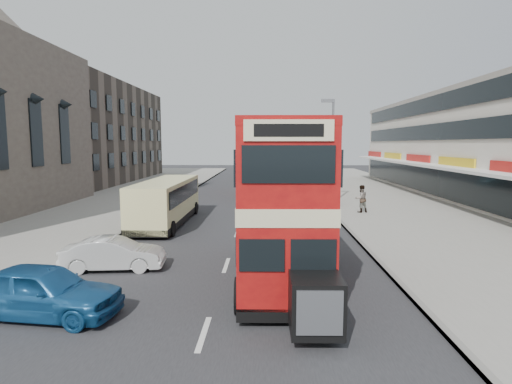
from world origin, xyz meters
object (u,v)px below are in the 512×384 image
(bus_main, at_px, (281,201))
(car_left_near, at_px, (42,291))
(bus_second, at_px, (274,164))
(car_right_b, at_px, (305,194))
(coach, at_px, (166,200))
(car_right_a, at_px, (305,197))
(street_lamp, at_px, (331,144))
(car_left_front, at_px, (114,254))
(cyclist, at_px, (295,197))
(car_right_c, at_px, (292,180))
(pedestrian_near, at_px, (361,199))

(bus_main, distance_m, car_left_near, 7.79)
(bus_second, height_order, car_right_b, bus_second)
(bus_second, xyz_separation_m, coach, (-6.72, -15.66, -1.44))
(car_right_a, xyz_separation_m, car_right_b, (0.27, 2.59, -0.09))
(coach, bearing_deg, bus_second, 67.01)
(street_lamp, height_order, car_left_front, street_lamp)
(street_lamp, bearing_deg, cyclist, -170.33)
(street_lamp, bearing_deg, car_right_b, 123.35)
(car_left_near, xyz_separation_m, car_right_b, (9.42, 23.65, -0.14))
(car_left_front, height_order, car_right_b, car_left_front)
(car_left_front, bearing_deg, cyclist, -31.79)
(street_lamp, distance_m, bus_main, 18.28)
(car_right_b, distance_m, cyclist, 3.26)
(street_lamp, height_order, car_left_near, street_lamp)
(coach, bearing_deg, bus_main, -57.31)
(car_left_front, relative_size, car_right_c, 0.92)
(bus_second, relative_size, car_left_front, 2.63)
(coach, height_order, pedestrian_near, coach)
(coach, distance_m, cyclist, 10.72)
(bus_second, xyz_separation_m, car_right_b, (2.49, -5.64, -2.27))
(bus_second, bearing_deg, car_right_b, 111.53)
(car_right_b, relative_size, cyclist, 1.94)
(coach, relative_size, cyclist, 4.11)
(coach, height_order, cyclist, coach)
(bus_main, relative_size, car_right_c, 2.35)
(bus_main, height_order, car_right_c, bus_main)
(car_right_a, distance_m, cyclist, 0.95)
(car_left_near, height_order, car_right_a, car_left_near)
(car_left_near, distance_m, car_right_b, 25.46)
(street_lamp, bearing_deg, pedestrian_near, -68.78)
(street_lamp, height_order, coach, street_lamp)
(car_left_near, xyz_separation_m, car_left_front, (0.38, 4.38, -0.12))
(bus_main, height_order, cyclist, bus_main)
(pedestrian_near, bearing_deg, street_lamp, -88.55)
(coach, distance_m, car_right_b, 13.64)
(pedestrian_near, bearing_deg, car_right_c, -99.09)
(coach, height_order, car_right_c, coach)
(pedestrian_near, bearing_deg, bus_main, 46.96)
(car_right_a, height_order, car_right_b, car_right_a)
(street_lamp, xyz_separation_m, coach, (-10.92, -7.43, -3.35))
(car_right_b, height_order, car_right_c, car_right_c)
(street_lamp, distance_m, car_left_near, 24.16)
(bus_second, xyz_separation_m, pedestrian_near, (5.68, -12.05, -1.78))
(coach, xyz_separation_m, car_left_near, (-0.21, -13.62, -0.69))
(car_left_front, relative_size, car_right_b, 0.87)
(car_left_front, xyz_separation_m, cyclist, (7.96, 16.20, 0.16))
(bus_second, height_order, coach, bus_second)
(car_right_a, distance_m, car_right_c, 14.93)
(street_lamp, xyz_separation_m, pedestrian_near, (1.48, -3.82, -3.69))
(car_left_near, bearing_deg, car_right_c, -6.85)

